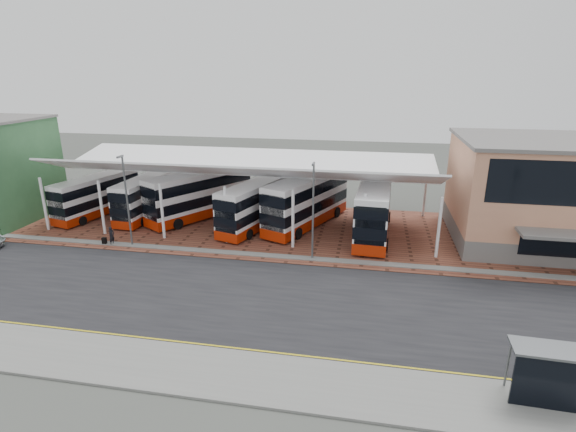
% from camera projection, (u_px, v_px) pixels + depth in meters
% --- Properties ---
extents(ground, '(140.00, 140.00, 0.00)m').
position_uv_depth(ground, '(272.00, 293.00, 31.25)').
color(ground, '#3F413C').
extents(road, '(120.00, 14.00, 0.02)m').
position_uv_depth(road, '(268.00, 300.00, 30.32)').
color(road, black).
rests_on(road, ground).
extents(forecourt, '(72.00, 16.00, 0.06)m').
position_uv_depth(forecourt, '(322.00, 231.00, 43.02)').
color(forecourt, brown).
rests_on(forecourt, ground).
extents(sidewalk, '(120.00, 4.00, 0.14)m').
position_uv_depth(sidewalk, '(233.00, 375.00, 22.83)').
color(sidewalk, slate).
rests_on(sidewalk, ground).
extents(north_kerb, '(120.00, 0.80, 0.14)m').
position_uv_depth(north_kerb, '(288.00, 257.00, 37.02)').
color(north_kerb, slate).
rests_on(north_kerb, ground).
extents(yellow_line_near, '(120.00, 0.12, 0.01)m').
position_uv_depth(yellow_line_near, '(244.00, 352.00, 24.71)').
color(yellow_line_near, gold).
rests_on(yellow_line_near, road).
extents(yellow_line_far, '(120.00, 0.12, 0.01)m').
position_uv_depth(yellow_line_far, '(245.00, 349.00, 24.99)').
color(yellow_line_far, gold).
rests_on(yellow_line_far, road).
extents(canopy, '(37.00, 11.63, 7.07)m').
position_uv_depth(canopy, '(242.00, 167.00, 43.49)').
color(canopy, white).
rests_on(canopy, ground).
extents(terminal, '(18.40, 14.40, 9.25)m').
position_uv_depth(terminal, '(566.00, 193.00, 38.75)').
color(terminal, '#625F5D').
rests_on(terminal, ground).
extents(shop_green, '(6.40, 10.20, 10.22)m').
position_uv_depth(shop_green, '(4.00, 170.00, 45.13)').
color(shop_green, '#34643A').
rests_on(shop_green, ground).
extents(lamp_west, '(0.16, 0.90, 8.07)m').
position_uv_depth(lamp_west, '(127.00, 198.00, 38.19)').
color(lamp_west, '#54575A').
rests_on(lamp_west, ground).
extents(lamp_east, '(0.16, 0.90, 8.07)m').
position_uv_depth(lamp_east, '(313.00, 209.00, 35.39)').
color(lamp_east, '#54575A').
rests_on(lamp_east, ground).
extents(bus_0, '(4.64, 10.34, 4.15)m').
position_uv_depth(bus_0, '(97.00, 196.00, 47.12)').
color(bus_0, white).
rests_on(bus_0, forecourt).
extents(bus_1, '(2.98, 10.30, 4.20)m').
position_uv_depth(bus_1, '(148.00, 196.00, 46.85)').
color(bus_1, white).
rests_on(bus_1, forecourt).
extents(bus_2, '(8.50, 11.37, 4.83)m').
position_uv_depth(bus_2, '(200.00, 195.00, 46.18)').
color(bus_2, white).
rests_on(bus_2, forecourt).
extents(bus_3, '(5.55, 11.04, 4.45)m').
position_uv_depth(bus_3, '(257.00, 205.00, 43.61)').
color(bus_3, white).
rests_on(bus_3, forecourt).
extents(bus_4, '(7.14, 12.08, 4.92)m').
position_uv_depth(bus_4, '(307.00, 201.00, 43.88)').
color(bus_4, white).
rests_on(bus_4, forecourt).
extents(bus_5, '(3.47, 12.11, 4.94)m').
position_uv_depth(bus_5, '(374.00, 209.00, 41.43)').
color(bus_5, white).
rests_on(bus_5, forecourt).
extents(pedestrian, '(0.50, 0.67, 1.66)m').
position_uv_depth(pedestrian, '(112.00, 236.00, 39.39)').
color(pedestrian, black).
rests_on(pedestrian, forecourt).
extents(suitcase, '(0.37, 0.27, 0.64)m').
position_uv_depth(suitcase, '(104.00, 241.00, 39.62)').
color(suitcase, black).
rests_on(suitcase, forecourt).
extents(bus_shelter, '(3.50, 1.71, 2.75)m').
position_uv_depth(bus_shelter, '(557.00, 373.00, 20.22)').
color(bus_shelter, black).
rests_on(bus_shelter, sidewalk).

